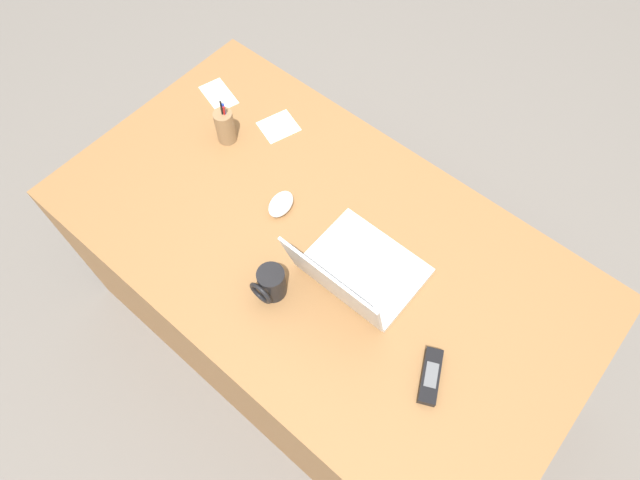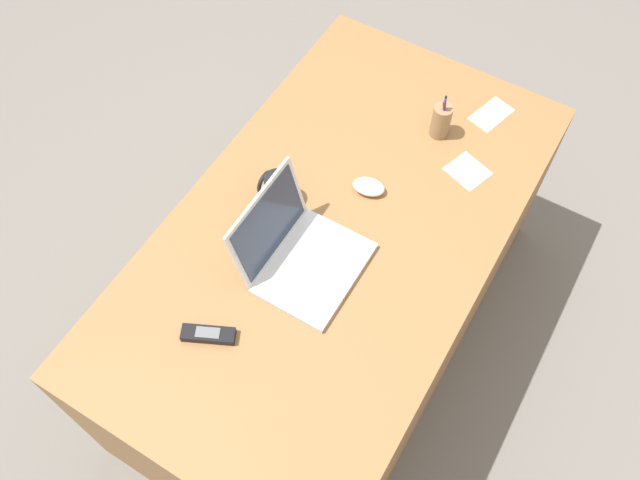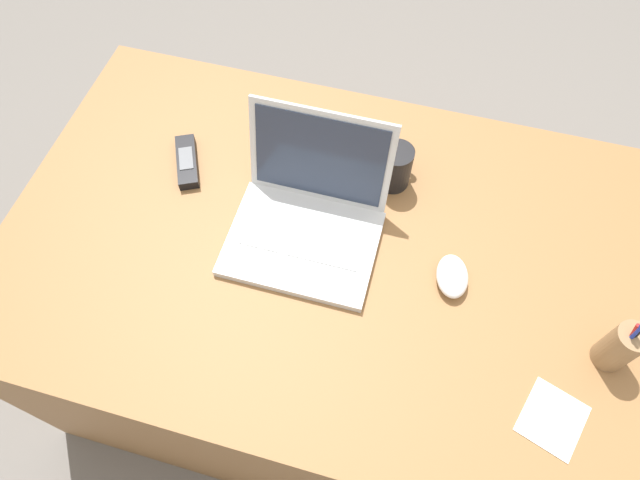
{
  "view_description": "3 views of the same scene",
  "coord_description": "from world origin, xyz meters",
  "px_view_note": "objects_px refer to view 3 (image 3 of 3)",
  "views": [
    {
      "loc": [
        -0.49,
        0.58,
        2.1
      ],
      "look_at": [
        -0.03,
        0.04,
        0.84
      ],
      "focal_mm": 30.37,
      "sensor_mm": 36.0,
      "label": 1
    },
    {
      "loc": [
        -0.93,
        -0.5,
        2.4
      ],
      "look_at": [
        -0.1,
        -0.01,
        0.82
      ],
      "focal_mm": 38.01,
      "sensor_mm": 36.0,
      "label": 2
    },
    {
      "loc": [
        0.04,
        -0.57,
        1.76
      ],
      "look_at": [
        -0.11,
        -0.04,
        0.81
      ],
      "focal_mm": 31.3,
      "sensor_mm": 36.0,
      "label": 3
    }
  ],
  "objects_px": {
    "laptop": "(308,216)",
    "computer_mouse": "(452,276)",
    "cordless_phone": "(187,162)",
    "coffee_mug_white": "(397,166)",
    "pen_holder": "(620,347)"
  },
  "relations": [
    {
      "from": "cordless_phone",
      "to": "pen_holder",
      "type": "height_order",
      "value": "pen_holder"
    },
    {
      "from": "laptop",
      "to": "coffee_mug_white",
      "type": "distance_m",
      "value": 0.23
    },
    {
      "from": "pen_holder",
      "to": "cordless_phone",
      "type": "bearing_deg",
      "value": 166.93
    },
    {
      "from": "laptop",
      "to": "pen_holder",
      "type": "bearing_deg",
      "value": -11.63
    },
    {
      "from": "computer_mouse",
      "to": "pen_holder",
      "type": "relative_size",
      "value": 0.57
    },
    {
      "from": "computer_mouse",
      "to": "cordless_phone",
      "type": "bearing_deg",
      "value": 156.26
    },
    {
      "from": "coffee_mug_white",
      "to": "laptop",
      "type": "bearing_deg",
      "value": -131.55
    },
    {
      "from": "laptop",
      "to": "computer_mouse",
      "type": "height_order",
      "value": "laptop"
    },
    {
      "from": "coffee_mug_white",
      "to": "pen_holder",
      "type": "bearing_deg",
      "value": -32.72
    },
    {
      "from": "laptop",
      "to": "cordless_phone",
      "type": "height_order",
      "value": "laptop"
    },
    {
      "from": "laptop",
      "to": "computer_mouse",
      "type": "relative_size",
      "value": 3.18
    },
    {
      "from": "computer_mouse",
      "to": "coffee_mug_white",
      "type": "relative_size",
      "value": 0.94
    },
    {
      "from": "coffee_mug_white",
      "to": "cordless_phone",
      "type": "distance_m",
      "value": 0.48
    },
    {
      "from": "computer_mouse",
      "to": "coffee_mug_white",
      "type": "distance_m",
      "value": 0.28
    },
    {
      "from": "cordless_phone",
      "to": "computer_mouse",
      "type": "bearing_deg",
      "value": -12.05
    }
  ]
}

